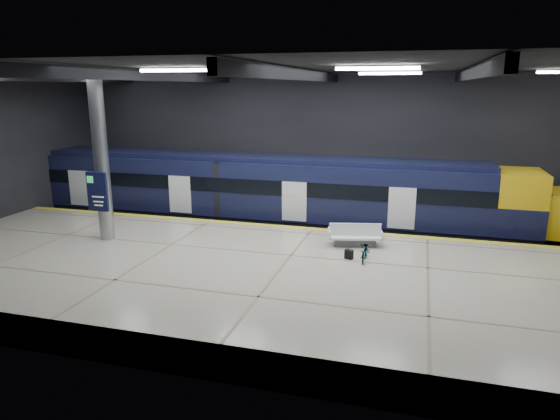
% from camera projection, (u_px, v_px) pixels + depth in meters
% --- Properties ---
extents(ground, '(30.00, 30.00, 0.00)m').
position_uv_depth(ground, '(297.00, 273.00, 20.14)').
color(ground, black).
rests_on(ground, ground).
extents(room_shell, '(30.10, 16.10, 8.05)m').
position_uv_depth(room_shell, '(298.00, 131.00, 18.77)').
color(room_shell, black).
rests_on(room_shell, ground).
extents(platform, '(30.00, 11.00, 1.10)m').
position_uv_depth(platform, '(280.00, 283.00, 17.67)').
color(platform, beige).
rests_on(platform, ground).
extents(safety_strip, '(30.00, 0.40, 0.01)m').
position_uv_depth(safety_strip, '(312.00, 229.00, 22.44)').
color(safety_strip, yellow).
rests_on(safety_strip, platform).
extents(rails, '(30.00, 1.52, 0.16)m').
position_uv_depth(rails, '(323.00, 234.00, 25.26)').
color(rails, gray).
rests_on(rails, ground).
extents(train, '(29.40, 2.84, 3.79)m').
position_uv_depth(train, '(278.00, 193.00, 25.40)').
color(train, black).
rests_on(train, ground).
extents(bench, '(2.26, 1.34, 0.94)m').
position_uv_depth(bench, '(355.00, 238.00, 19.99)').
color(bench, '#595B60').
rests_on(bench, platform).
extents(bicycle, '(0.50, 1.40, 0.73)m').
position_uv_depth(bicycle, '(365.00, 251.00, 18.31)').
color(bicycle, '#99999E').
rests_on(bicycle, platform).
extents(pannier_bag, '(0.35, 0.28, 0.35)m').
position_uv_depth(pannier_bag, '(349.00, 254.00, 18.51)').
color(pannier_bag, black).
rests_on(pannier_bag, platform).
extents(info_column, '(0.90, 0.78, 6.90)m').
position_uv_depth(info_column, '(101.00, 159.00, 20.22)').
color(info_column, '#9EA0A5').
rests_on(info_column, platform).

